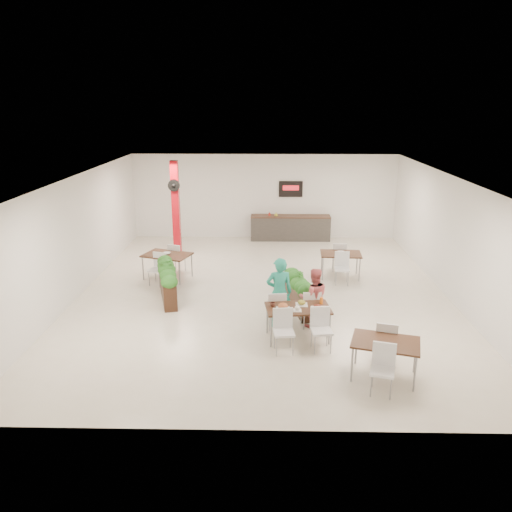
{
  "coord_description": "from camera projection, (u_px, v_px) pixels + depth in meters",
  "views": [
    {
      "loc": [
        0.09,
        -12.83,
        5.06
      ],
      "look_at": [
        -0.19,
        -0.06,
        1.1
      ],
      "focal_mm": 35.0,
      "sensor_mm": 36.0,
      "label": 1
    }
  ],
  "objects": [
    {
      "name": "diner_man",
      "position": [
        279.0,
        293.0,
        11.52
      ],
      "size": [
        0.66,
        0.47,
        1.68
      ],
      "primitive_type": "imported",
      "rotation": [
        0.0,
        0.0,
        3.26
      ],
      "color": "teal",
      "rests_on": "ground"
    },
    {
      "name": "service_counter",
      "position": [
        290.0,
        227.0,
        18.99
      ],
      "size": [
        3.0,
        0.64,
        2.2
      ],
      "color": "#302E2B",
      "rests_on": "ground"
    },
    {
      "name": "side_table_b",
      "position": [
        341.0,
        257.0,
        14.87
      ],
      "size": [
        1.23,
        1.64,
        0.92
      ],
      "rotation": [
        0.0,
        0.0,
        -0.06
      ],
      "color": "#321F10",
      "rests_on": "ground"
    },
    {
      "name": "ground",
      "position": [
        263.0,
        293.0,
        13.75
      ],
      "size": [
        12.0,
        12.0,
        0.0
      ],
      "primitive_type": "plane",
      "color": "beige",
      "rests_on": "ground"
    },
    {
      "name": "main_table",
      "position": [
        298.0,
        312.0,
        10.95
      ],
      "size": [
        1.48,
        1.75,
        0.92
      ],
      "rotation": [
        0.0,
        0.0,
        0.12
      ],
      "color": "#321F10",
      "rests_on": "ground"
    },
    {
      "name": "planter_left",
      "position": [
        167.0,
        279.0,
        13.29
      ],
      "size": [
        0.84,
        2.05,
        1.1
      ],
      "rotation": [
        0.0,
        0.0,
        1.83
      ],
      "color": "black",
      "rests_on": "ground"
    },
    {
      "name": "diner_woman",
      "position": [
        314.0,
        298.0,
        11.54
      ],
      "size": [
        0.75,
        0.62,
        1.43
      ],
      "primitive_type": "imported",
      "rotation": [
        0.0,
        0.0,
        3.26
      ],
      "color": "#D35D61",
      "rests_on": "ground"
    },
    {
      "name": "room_shell",
      "position": [
        263.0,
        223.0,
        13.16
      ],
      "size": [
        10.1,
        12.1,
        3.22
      ],
      "color": "white",
      "rests_on": "ground"
    },
    {
      "name": "side_table_a",
      "position": [
        167.0,
        258.0,
        14.76
      ],
      "size": [
        1.55,
        1.67,
        0.92
      ],
      "rotation": [
        0.0,
        0.0,
        -0.33
      ],
      "color": "#321F10",
      "rests_on": "ground"
    },
    {
      "name": "planter_right",
      "position": [
        299.0,
        290.0,
        12.61
      ],
      "size": [
        0.7,
        1.89,
        1.0
      ],
      "rotation": [
        0.0,
        0.0,
        1.77
      ],
      "color": "black",
      "rests_on": "ground"
    },
    {
      "name": "side_table_c",
      "position": [
        385.0,
        347.0,
        9.41
      ],
      "size": [
        1.43,
        1.67,
        0.92
      ],
      "rotation": [
        0.0,
        0.0,
        -0.28
      ],
      "color": "#321F10",
      "rests_on": "ground"
    },
    {
      "name": "red_column",
      "position": [
        176.0,
        207.0,
        16.95
      ],
      "size": [
        0.4,
        0.41,
        3.2
      ],
      "color": "#AA0B15",
      "rests_on": "ground"
    }
  ]
}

